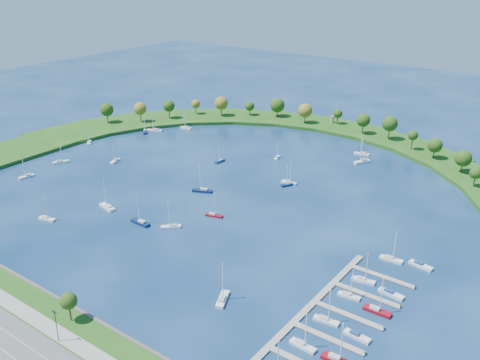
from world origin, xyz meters
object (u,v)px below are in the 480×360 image
Objects in this scene: moored_boat_12 at (289,182)px; moored_boat_19 at (202,190)px; moored_boat_15 at (26,176)px; moored_boat_13 at (47,218)px; moored_boat_7 at (288,184)px; docked_boat_9 at (391,294)px; docked_boat_3 at (337,359)px; docked_boat_8 at (363,280)px; docked_boat_10 at (391,259)px; moored_boat_6 at (277,157)px; docked_boat_11 at (421,265)px; docked_boat_2 at (303,345)px; moored_boat_20 at (223,298)px; moored_boat_3 at (220,160)px; docked_boat_6 at (349,295)px; moored_boat_10 at (141,222)px; docked_boat_7 at (377,310)px; moored_boat_18 at (115,160)px; dock_system at (325,321)px; docked_boat_4 at (326,320)px; moored_boat_4 at (61,161)px; moored_boat_8 at (155,130)px; harbor_tower at (332,120)px; moored_boat_1 at (362,153)px; docked_boat_5 at (357,336)px; moored_boat_14 at (89,142)px; moored_boat_5 at (214,215)px; moored_boat_2 at (107,206)px; moored_boat_9 at (171,226)px; moored_boat_17 at (186,127)px.

moored_boat_19 is at bearing -134.87° from moored_boat_12.
moored_boat_13 is at bearing 75.74° from moored_boat_15.
moored_boat_19 is at bearing -14.02° from moored_boat_7.
docked_boat_3 is at bearing -84.68° from docked_boat_9.
docked_boat_10 is at bearing 73.32° from docked_boat_8.
docked_boat_11 is at bearing -137.66° from moored_boat_6.
moored_boat_7 is at bearing 124.49° from docked_boat_3.
docked_boat_2 is at bearing 119.55° from moored_boat_19.
moored_boat_20 is (142.13, -23.54, 0.06)m from moored_boat_15.
moored_boat_3 is 0.88× the size of docked_boat_6.
moored_boat_10 is 101.87m from docked_boat_7.
dock_system is at bearing 55.67° from moored_boat_18.
moored_boat_19 is at bearing 144.09° from docked_boat_4.
moored_boat_7 is (113.53, 45.70, -0.04)m from moored_boat_4.
docked_boat_9 is (186.73, -80.96, -0.33)m from moored_boat_8.
moored_boat_18 is (-91.51, -27.39, 0.01)m from moored_boat_7.
moored_boat_3 reaches higher than docked_boat_11.
harbor_tower is 0.37× the size of docked_boat_10.
moored_boat_1 reaches higher than moored_boat_7.
docked_boat_7 reaches higher than docked_boat_5.
harbor_tower is 170.47m from moored_boat_10.
moored_boat_19 is 1.16× the size of docked_boat_2.
moored_boat_19 reaches higher than docked_boat_10.
moored_boat_14 reaches higher than harbor_tower.
moored_boat_13 is at bearing 177.45° from docked_boat_4.
docked_boat_3 reaches higher than moored_boat_7.
moored_boat_5 is 0.94× the size of docked_boat_2.
moored_boat_2 is 1.57× the size of docked_boat_11.
moored_boat_6 is 0.83× the size of moored_boat_13.
moored_boat_20 is at bearing 174.15° from moored_boat_2.
docked_boat_10 is (116.17, 31.57, -0.05)m from moored_boat_2.
docked_boat_3 is at bearing -58.84° from docked_boat_4.
docked_boat_8 is at bearing 144.21° from moored_boat_9.
dock_system is 6.19× the size of docked_boat_3.
moored_boat_12 is 0.98× the size of moored_boat_17.
moored_boat_1 reaches higher than docked_boat_2.
docked_boat_5 is (186.74, -106.78, -0.37)m from moored_boat_8.
moored_boat_8 is at bearing 99.79° from moored_boat_13.
docked_boat_6 reaches higher than moored_boat_7.
moored_boat_7 is at bearing 129.58° from docked_boat_8.
docked_boat_2 is at bearing -96.53° from docked_boat_4.
moored_boat_4 is (-176.70, 36.14, 0.56)m from dock_system.
docked_boat_11 is (9.96, 2.30, -0.27)m from docked_boat_10.
moored_boat_18 is at bearing -166.58° from moored_boat_12.
moored_boat_7 is 93.37m from docked_boat_9.
moored_boat_3 is at bearing 141.56° from docked_boat_8.
moored_boat_9 is at bearing 158.00° from docked_boat_3.
moored_boat_4 is 0.91× the size of moored_boat_20.
moored_boat_10 is 1.19× the size of moored_boat_15.
docked_boat_3 is 31.04m from docked_boat_6.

